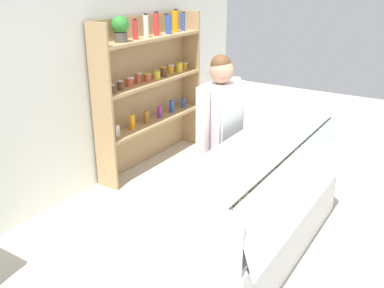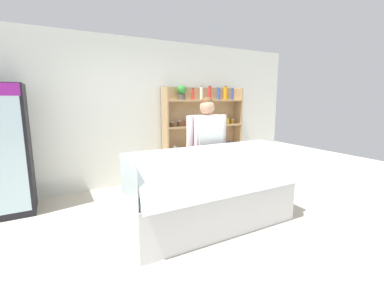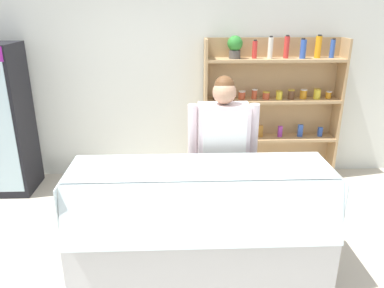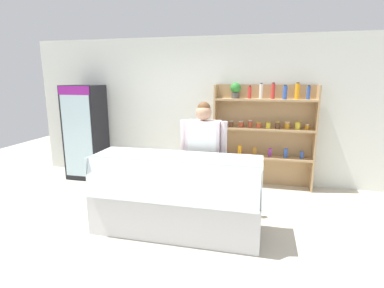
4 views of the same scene
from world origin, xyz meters
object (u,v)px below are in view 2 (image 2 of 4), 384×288
(shelving_unit, at_px, (202,127))
(deli_display_case, at_px, (213,203))
(shop_clerk, at_px, (207,144))
(drinks_fridge, at_px, (1,151))

(shelving_unit, height_order, deli_display_case, shelving_unit)
(shelving_unit, xyz_separation_m, shop_clerk, (-0.79, -1.46, -0.07))
(drinks_fridge, bearing_deg, shop_clerk, -24.19)
(drinks_fridge, relative_size, shop_clerk, 1.11)
(drinks_fridge, xyz_separation_m, shelving_unit, (3.38, 0.30, 0.13))
(shop_clerk, bearing_deg, shelving_unit, 61.65)
(drinks_fridge, height_order, shelving_unit, shelving_unit)
(deli_display_case, relative_size, shop_clerk, 1.30)
(drinks_fridge, distance_m, deli_display_case, 2.96)
(drinks_fridge, relative_size, shelving_unit, 0.97)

